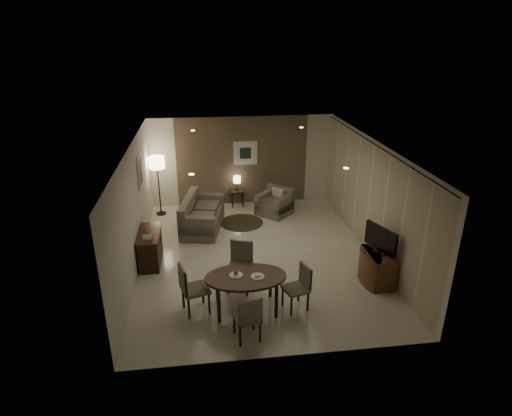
{
  "coord_description": "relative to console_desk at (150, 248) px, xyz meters",
  "views": [
    {
      "loc": [
        -1.2,
        -9.01,
        5.0
      ],
      "look_at": [
        0.0,
        0.2,
        1.15
      ],
      "focal_mm": 30.0,
      "sensor_mm": 36.0,
      "label": 1
    }
  ],
  "objects": [
    {
      "name": "downlight_fr",
      "position": [
        3.89,
        1.8,
        2.31
      ],
      "size": [
        0.1,
        0.1,
        0.01
      ],
      "primitive_type": "cylinder",
      "color": "white",
      "rests_on": "ceiling"
    },
    {
      "name": "taupe_accent",
      "position": [
        2.49,
        3.48,
        0.98
      ],
      "size": [
        3.96,
        0.03,
        2.7
      ],
      "primitive_type": "cube",
      "color": "brown",
      "rests_on": "wall_back"
    },
    {
      "name": "napkin",
      "position": [
        2.21,
        -2.15,
        0.38
      ],
      "size": [
        0.12,
        0.08,
        0.03
      ],
      "primitive_type": "cube",
      "color": "white",
      "rests_on": "plate_b"
    },
    {
      "name": "dining_table",
      "position": [
        1.99,
        -2.1,
        -0.01
      ],
      "size": [
        1.55,
        0.97,
        0.73
      ],
      "primitive_type": null,
      "color": "#412215",
      "rests_on": "floor"
    },
    {
      "name": "chair_left",
      "position": [
        1.04,
        -2.04,
        0.12
      ],
      "size": [
        0.6,
        0.6,
        0.99
      ],
      "primitive_type": null,
      "rotation": [
        0.0,
        0.0,
        1.86
      ],
      "color": "#756A5A",
      "rests_on": "floor"
    },
    {
      "name": "telephone",
      "position": [
        0.0,
        -0.3,
        0.43
      ],
      "size": [
        0.2,
        0.14,
        0.09
      ],
      "primitive_type": null,
      "color": "white",
      "rests_on": "console_desk"
    },
    {
      "name": "plate_a",
      "position": [
        1.81,
        -2.05,
        0.36
      ],
      "size": [
        0.26,
        0.26,
        0.02
      ],
      "primitive_type": "cylinder",
      "color": "white",
      "rests_on": "dining_table"
    },
    {
      "name": "downlight_nl",
      "position": [
        1.09,
        -1.8,
        2.31
      ],
      "size": [
        0.1,
        0.1,
        0.01
      ],
      "primitive_type": "cylinder",
      "color": "white",
      "rests_on": "ceiling"
    },
    {
      "name": "flat_tv",
      "position": [
        4.87,
        -1.5,
        0.65
      ],
      "size": [
        0.36,
        0.85,
        0.6
      ],
      "primitive_type": null,
      "rotation": [
        0.0,
        0.0,
        0.35
      ],
      "color": "black",
      "rests_on": "tv_cabinet"
    },
    {
      "name": "chair_near",
      "position": [
        1.92,
        -2.95,
        0.07
      ],
      "size": [
        0.51,
        0.51,
        0.9
      ],
      "primitive_type": null,
      "rotation": [
        0.0,
        0.0,
        3.35
      ],
      "color": "#756A5A",
      "rests_on": "floor"
    },
    {
      "name": "side_table",
      "position": [
        2.3,
        3.23,
        -0.12
      ],
      "size": [
        0.39,
        0.39,
        0.5
      ],
      "primitive_type": null,
      "color": "black",
      "rests_on": "floor"
    },
    {
      "name": "table_lamp",
      "position": [
        2.3,
        3.23,
        0.38
      ],
      "size": [
        0.22,
        0.22,
        0.5
      ],
      "primitive_type": null,
      "color": "#FFEAC1",
      "rests_on": "side_table"
    },
    {
      "name": "room_shell",
      "position": [
        2.49,
        0.4,
        0.98
      ],
      "size": [
        5.5,
        7.0,
        2.7
      ],
      "color": "beige",
      "rests_on": "ground"
    },
    {
      "name": "armchair",
      "position": [
        3.32,
        2.42,
        0.01
      ],
      "size": [
        1.2,
        1.2,
        0.78
      ],
      "primitive_type": null,
      "rotation": [
        0.0,
        0.0,
        -0.77
      ],
      "color": "#756A5A",
      "rests_on": "floor"
    },
    {
      "name": "art_left_frame",
      "position": [
        -0.23,
        1.2,
        1.48
      ],
      "size": [
        0.03,
        0.6,
        0.8
      ],
      "primitive_type": "cube",
      "color": "silver",
      "rests_on": "wall_left"
    },
    {
      "name": "console_desk",
      "position": [
        0.0,
        0.0,
        0.0
      ],
      "size": [
        0.48,
        1.2,
        0.75
      ],
      "primitive_type": null,
      "color": "#412215",
      "rests_on": "floor"
    },
    {
      "name": "art_left_canvas",
      "position": [
        -0.21,
        1.2,
        1.48
      ],
      "size": [
        0.01,
        0.46,
        0.64
      ],
      "primitive_type": "cube",
      "color": "gray",
      "rests_on": "wall_left"
    },
    {
      "name": "art_back_canvas",
      "position": [
        2.59,
        3.44,
        1.23
      ],
      "size": [
        0.34,
        0.01,
        0.34
      ],
      "primitive_type": "cube",
      "color": "black",
      "rests_on": "wall_back"
    },
    {
      "name": "downlight_fl",
      "position": [
        1.09,
        1.8,
        2.31
      ],
      "size": [
        0.1,
        0.1,
        0.01
      ],
      "primitive_type": "cylinder",
      "color": "white",
      "rests_on": "ceiling"
    },
    {
      "name": "curtain_rod",
      "position": [
        5.17,
        0.0,
        2.27
      ],
      "size": [
        0.03,
        6.8,
        0.03
      ],
      "primitive_type": "cylinder",
      "rotation": [
        1.57,
        0.0,
        0.0
      ],
      "color": "black",
      "rests_on": "wall_right"
    },
    {
      "name": "downlight_nr",
      "position": [
        3.89,
        -1.8,
        2.31
      ],
      "size": [
        0.1,
        0.1,
        0.01
      ],
      "primitive_type": "cylinder",
      "color": "white",
      "rests_on": "ceiling"
    },
    {
      "name": "sofa",
      "position": [
        1.22,
        1.71,
        0.07
      ],
      "size": [
        2.02,
        1.27,
        0.88
      ],
      "primitive_type": null,
      "rotation": [
        0.0,
        0.0,
        1.38
      ],
      "color": "#756A5A",
      "rests_on": "floor"
    },
    {
      "name": "curtain_wall",
      "position": [
        5.17,
        0.0,
        0.95
      ],
      "size": [
        0.08,
        6.7,
        2.58
      ],
      "primitive_type": null,
      "color": "#C0B496",
      "rests_on": "wall_right"
    },
    {
      "name": "chair_right",
      "position": [
        2.94,
        -2.2,
        0.07
      ],
      "size": [
        0.54,
        0.54,
        0.9
      ],
      "primitive_type": null,
      "rotation": [
        0.0,
        0.0,
        -1.28
      ],
      "color": "#756A5A",
      "rests_on": "floor"
    },
    {
      "name": "floor_lamp",
      "position": [
        0.01,
        2.87,
        0.5
      ],
      "size": [
        0.44,
        0.44,
        1.75
      ],
      "primitive_type": null,
      "color": "#FFE5B7",
      "rests_on": "floor"
    },
    {
      "name": "fruit_apple",
      "position": [
        1.81,
        -2.05,
        0.41
      ],
      "size": [
        0.09,
        0.09,
        0.09
      ],
      "primitive_type": "sphere",
      "color": "#C45C16",
      "rests_on": "plate_a"
    },
    {
      "name": "art_back_frame",
      "position": [
        2.59,
        3.46,
        1.23
      ],
      "size": [
        0.72,
        0.03,
        0.72
      ],
      "primitive_type": "cube",
      "color": "silver",
      "rests_on": "wall_back"
    },
    {
      "name": "round_rug",
      "position": [
        2.3,
        1.93,
        -0.37
      ],
      "size": [
        1.21,
        1.21,
        0.01
      ],
      "primitive_type": "cylinder",
      "color": "#3F3A23",
      "rests_on": "floor"
    },
    {
      "name": "plate_b",
      "position": [
        2.21,
        -2.15,
        0.36
      ],
      "size": [
        0.26,
        0.26,
        0.02
      ],
      "primitive_type": "cylinder",
      "color": "white",
      "rests_on": "dining_table"
    },
    {
      "name": "tv_cabinet",
      "position": [
        4.89,
        -1.5,
        -0.03
      ],
      "size": [
        0.48,
        0.9,
        0.7
      ],
      "primitive_type": null,
      "color": "brown",
      "rests_on": "floor"
    },
    {
      "name": "chair_far",
      "position": [
        1.93,
        -1.4,
        0.13
      ],
      "size": [
        0.62,
        0.62,
        1.01
      ],
      "primitive_type": null,
      "rotation": [
        0.0,
        0.0,
        -0.33
      ],
      "color": "#756A5A",
      "rests_on": "floor"
    }
  ]
}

